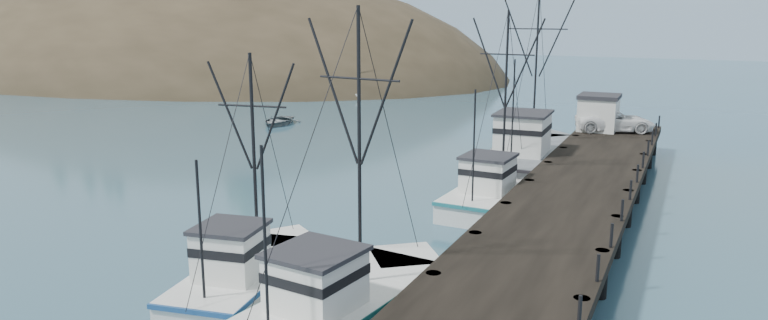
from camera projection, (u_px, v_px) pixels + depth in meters
ground at (170, 283)px, 28.76m from camera, size 400.00×400.00×0.00m
pier at (577, 190)px, 36.85m from camera, size 6.00×44.00×2.00m
headland at (152, 94)px, 130.08m from camera, size 134.80×78.00×51.00m
distant_ridge at (662, 53)px, 175.36m from camera, size 360.00×40.00×26.00m
distant_ridge_far at (489, 46)px, 209.11m from camera, size 180.00×25.00×18.00m
moored_sailboats at (277, 90)px, 93.67m from camera, size 22.68×19.12×6.35m
trawler_near at (344, 301)px, 24.97m from camera, size 5.04×11.72×11.74m
trawler_mid at (249, 274)px, 27.59m from camera, size 4.60×9.91×9.95m
trawler_far at (496, 192)px, 39.94m from camera, size 4.17×11.30×11.54m
work_vessel at (528, 156)px, 47.69m from camera, size 5.01×15.42×12.93m
pier_shed at (598, 112)px, 53.02m from camera, size 3.00×3.20×2.80m
pickup_truck at (615, 121)px, 52.63m from camera, size 6.43×4.45×1.63m
motorboat at (278, 124)px, 68.00m from camera, size 4.46×5.64×1.05m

